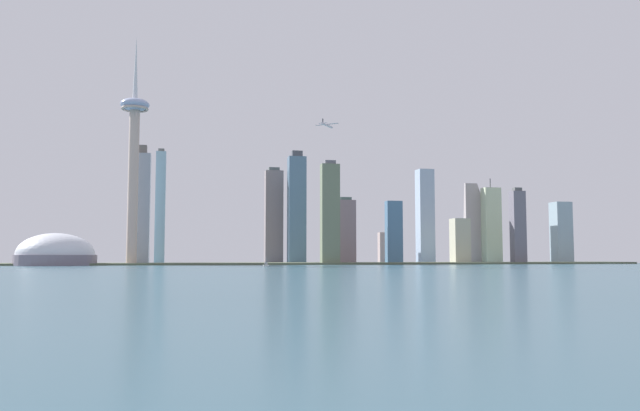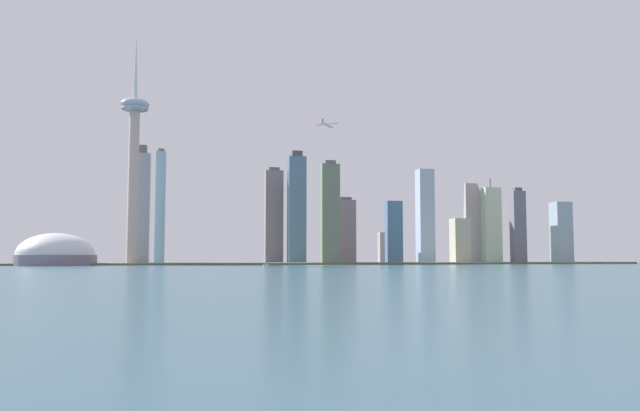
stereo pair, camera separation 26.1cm
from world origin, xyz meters
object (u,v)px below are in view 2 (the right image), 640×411
object	(u,v)px
skyscraper_5	(561,233)
skyscraper_7	(345,231)
airplane	(327,125)
skyscraper_2	(491,225)
skyscraper_8	(160,207)
skyscraper_6	(386,248)
stadium_dome	(56,256)
observation_tower	(134,146)
skyscraper_0	(297,209)
skyscraper_13	(425,216)
skyscraper_10	(470,222)
skyscraper_3	(518,227)
skyscraper_11	(460,241)
boat_2	(266,265)
skyscraper_1	(330,213)
skyscraper_4	(394,232)
skyscraper_12	(139,207)
skyscraper_9	(274,217)

from	to	relation	value
skyscraper_5	skyscraper_7	xyz separation A→B (m)	(-340.65, 0.48, -0.91)
skyscraper_7	airplane	bearing A→B (deg)	-133.58
skyscraper_2	skyscraper_8	size ratio (longest dim) A/B	0.84
skyscraper_6	stadium_dome	bearing A→B (deg)	-166.36
observation_tower	skyscraper_7	bearing A→B (deg)	7.73
skyscraper_0	skyscraper_13	distance (m)	209.96
observation_tower	skyscraper_10	bearing A→B (deg)	11.94
airplane	skyscraper_2	bearing A→B (deg)	-34.51
observation_tower	skyscraper_6	size ratio (longest dim) A/B	6.17
skyscraper_0	skyscraper_5	world-z (taller)	skyscraper_0
skyscraper_2	skyscraper_3	bearing A→B (deg)	-92.31
observation_tower	skyscraper_7	distance (m)	306.96
skyscraper_6	skyscraper_8	bearing A→B (deg)	-173.11
skyscraper_2	skyscraper_11	xyz separation A→B (m)	(-82.87, -63.76, -26.62)
skyscraper_2	skyscraper_8	xyz separation A→B (m)	(-505.12, -21.18, 18.59)
skyscraper_6	skyscraper_13	xyz separation A→B (m)	(56.07, -20.45, 48.43)
skyscraper_3	skyscraper_8	distance (m)	506.51
observation_tower	skyscraper_0	bearing A→B (deg)	13.70
boat_2	airplane	size ratio (longest dim) A/B	0.38
observation_tower	boat_2	xyz separation A→B (m)	(152.81, -120.22, -148.25)
skyscraper_1	skyscraper_13	xyz separation A→B (m)	(173.71, 97.67, 4.55)
skyscraper_3	skyscraper_8	size ratio (longest dim) A/B	0.69
observation_tower	skyscraper_6	distance (m)	405.86
observation_tower	skyscraper_1	size ratio (longest dim) A/B	2.12
skyscraper_1	airplane	distance (m)	121.72
skyscraper_4	skyscraper_6	bearing A→B (deg)	78.11
skyscraper_7	skyscraper_12	distance (m)	281.44
skyscraper_12	skyscraper_13	size ratio (longest dim) A/B	1.08
observation_tower	stadium_dome	distance (m)	164.13
skyscraper_11	skyscraper_7	bearing A→B (deg)	175.36
skyscraper_1	skyscraper_7	size ratio (longest dim) A/B	1.47
skyscraper_11	airplane	world-z (taller)	airplane
skyscraper_5	skyscraper_9	distance (m)	438.93
stadium_dome	skyscraper_7	bearing A→B (deg)	6.31
skyscraper_5	airplane	xyz separation A→B (m)	(-375.13, -35.75, 142.06)
observation_tower	airplane	xyz separation A→B (m)	(251.69, 2.59, 38.93)
airplane	skyscraper_6	bearing A→B (deg)	-9.51
skyscraper_6	boat_2	bearing A→B (deg)	-133.52
skyscraper_2	boat_2	world-z (taller)	skyscraper_2
skyscraper_1	skyscraper_10	world-z (taller)	skyscraper_1
stadium_dome	skyscraper_8	distance (m)	154.02
skyscraper_10	skyscraper_0	bearing A→B (deg)	-169.40
skyscraper_11	airplane	bearing A→B (deg)	-173.62
boat_2	skyscraper_7	bearing A→B (deg)	130.52
skyscraper_0	skyscraper_7	distance (m)	75.49
skyscraper_0	skyscraper_5	distance (m)	409.02
observation_tower	skyscraper_9	distance (m)	222.81
stadium_dome	skyscraper_9	bearing A→B (deg)	16.81
skyscraper_10	boat_2	bearing A→B (deg)	-147.47
skyscraper_8	skyscraper_13	xyz separation A→B (m)	(394.45, 20.44, -5.67)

